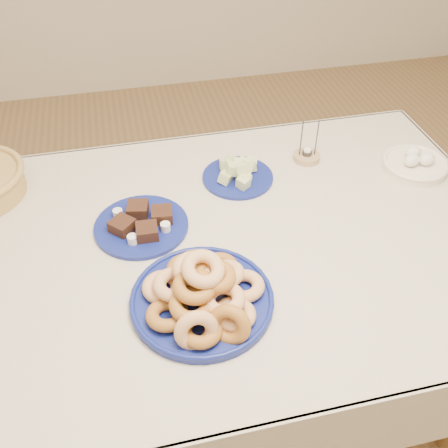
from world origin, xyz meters
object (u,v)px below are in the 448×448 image
(dining_table, at_px, (220,265))
(brownie_plate, at_px, (142,224))
(candle_holder, at_px, (307,156))
(donut_platter, at_px, (203,294))
(egg_bowl, at_px, (415,164))
(melon_plate, at_px, (239,173))

(dining_table, bearing_deg, brownie_plate, 155.56)
(brownie_plate, height_order, candle_holder, candle_holder)
(donut_platter, bearing_deg, egg_bowl, 27.14)
(melon_plate, relative_size, egg_bowl, 1.15)
(dining_table, xyz_separation_m, donut_platter, (-0.09, -0.22, 0.15))
(dining_table, distance_m, brownie_plate, 0.26)
(candle_holder, bearing_deg, brownie_plate, -159.17)
(melon_plate, bearing_deg, donut_platter, -113.69)
(donut_platter, height_order, egg_bowl, donut_platter)
(donut_platter, distance_m, egg_bowl, 0.89)
(dining_table, height_order, melon_plate, melon_plate)
(brownie_plate, height_order, egg_bowl, egg_bowl)
(dining_table, distance_m, candle_holder, 0.50)
(brownie_plate, relative_size, candle_holder, 2.37)
(dining_table, relative_size, brownie_plate, 4.82)
(candle_holder, bearing_deg, melon_plate, -167.85)
(melon_plate, xyz_separation_m, egg_bowl, (0.58, -0.08, -0.00))
(dining_table, bearing_deg, melon_plate, 65.43)
(melon_plate, xyz_separation_m, brownie_plate, (-0.33, -0.17, -0.01))
(dining_table, distance_m, melon_plate, 0.32)
(brownie_plate, relative_size, egg_bowl, 1.51)
(brownie_plate, bearing_deg, donut_platter, -69.85)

